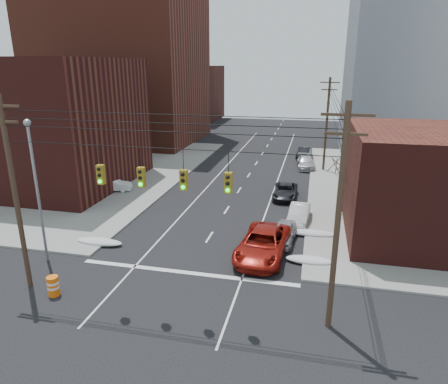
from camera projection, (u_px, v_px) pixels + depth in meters
The scene contains 28 objects.
ground at pixel (144, 339), 18.87m from camera, with size 160.00×160.00×0.00m, color black.
sidewalk_nw at pixel (31, 168), 49.63m from camera, with size 40.00×40.00×0.15m, color gray.
building_brick_tall at pixel (121, 47), 63.90m from camera, with size 24.00×20.00×30.00m, color maroon.
building_brick_near at pixel (31, 123), 41.96m from camera, with size 20.00×16.00×13.00m, color #471915.
building_brick_far at pixel (169, 93), 91.21m from camera, with size 22.00×18.00×12.00m, color #471915.
building_office at pixel (438, 63), 51.20m from camera, with size 22.00×20.00×25.00m, color gray.
building_glass at pixel (410, 72), 75.36m from camera, with size 20.00×18.00×22.00m, color gray.
utility_pole_left at pixel (15, 192), 21.69m from camera, with size 2.20×0.28×11.00m.
utility_pole_right at pixel (338, 218), 18.08m from camera, with size 2.20×0.28×11.00m.
utility_pole_far at pixel (327, 123), 46.85m from camera, with size 2.20×0.28×11.00m.
traffic_signals at pixel (162, 177), 19.41m from camera, with size 17.00×0.42×2.02m.
street_light at pixel (36, 180), 24.76m from camera, with size 0.44×0.44×9.32m.
bare_tree at pixel (339, 186), 34.69m from camera, with size 2.09×2.20×4.93m.
snow_nw at pixel (99, 242), 28.73m from camera, with size 3.50×1.08×0.42m, color silver.
snow_ne at pixel (309, 260), 26.06m from camera, with size 3.00×1.08×0.42m, color silver.
snow_east_far at pixel (310, 233), 30.23m from camera, with size 4.00×1.08×0.42m, color silver.
red_pickup at pixel (263, 244), 26.78m from camera, with size 3.01×6.54×1.82m, color maroon.
parked_car_a at pixel (283, 233), 29.02m from camera, with size 1.62×4.04×1.38m, color #ADACB1.
parked_car_b at pixel (299, 214), 32.64m from camera, with size 1.52×4.36×1.44m, color silver.
parked_car_c at pixel (285, 191), 38.60m from camera, with size 2.22×4.81×1.34m, color black.
parked_car_d at pixel (306, 162), 49.64m from camera, with size 2.06×5.07×1.47m, color #B6B5BA.
parked_car_e at pixel (306, 160), 51.08m from camera, with size 1.49×3.70×1.26m, color maroon.
parked_car_f at pixel (304, 153), 55.06m from camera, with size 1.56×4.49×1.48m, color black.
lot_car_a at pixel (113, 185), 40.28m from camera, with size 1.31×3.75×1.24m, color white.
lot_car_b at pixel (101, 172), 44.66m from camera, with size 2.34×5.08×1.41m, color silver.
lot_car_c at pixel (84, 171), 45.43m from camera, with size 1.88×4.63×1.34m, color black.
lot_car_d at pixel (115, 163), 49.15m from camera, with size 1.50×3.74×1.27m, color silver.
construction_barrel at pixel (53, 286), 22.33m from camera, with size 0.78×0.78×1.15m.
Camera 1 is at (7.21, -14.58, 12.44)m, focal length 32.00 mm.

